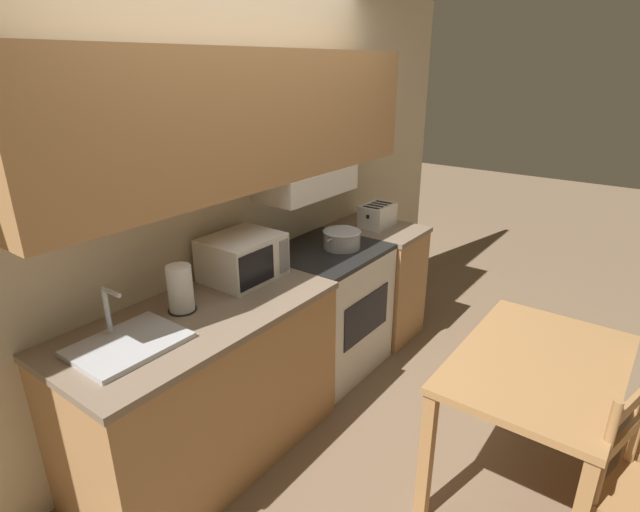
{
  "coord_description": "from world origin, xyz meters",
  "views": [
    {
      "loc": [
        -2.03,
        -2.14,
        2.04
      ],
      "look_at": [
        0.05,
        -0.59,
        1.03
      ],
      "focal_mm": 28.0,
      "sensor_mm": 36.0,
      "label": 1
    }
  ],
  "objects_px": {
    "microwave": "(243,257)",
    "stove_range": "(326,309)",
    "cooking_pot": "(342,239)",
    "toaster": "(377,216)",
    "dining_table": "(537,379)",
    "paper_towel_roll": "(180,289)",
    "sink_basin": "(128,343)"
  },
  "relations": [
    {
      "from": "toaster",
      "to": "dining_table",
      "type": "bearing_deg",
      "value": -122.73
    },
    {
      "from": "toaster",
      "to": "paper_towel_roll",
      "type": "distance_m",
      "value": 1.77
    },
    {
      "from": "cooking_pot",
      "to": "paper_towel_roll",
      "type": "relative_size",
      "value": 1.41
    },
    {
      "from": "stove_range",
      "to": "dining_table",
      "type": "relative_size",
      "value": 0.83
    },
    {
      "from": "cooking_pot",
      "to": "toaster",
      "type": "distance_m",
      "value": 0.55
    },
    {
      "from": "microwave",
      "to": "dining_table",
      "type": "relative_size",
      "value": 0.4
    },
    {
      "from": "microwave",
      "to": "paper_towel_roll",
      "type": "distance_m",
      "value": 0.48
    },
    {
      "from": "dining_table",
      "to": "microwave",
      "type": "bearing_deg",
      "value": 103.16
    },
    {
      "from": "cooking_pot",
      "to": "toaster",
      "type": "relative_size",
      "value": 1.22
    },
    {
      "from": "toaster",
      "to": "sink_basin",
      "type": "bearing_deg",
      "value": -179.98
    },
    {
      "from": "microwave",
      "to": "dining_table",
      "type": "xyz_separation_m",
      "value": [
        0.37,
        -1.56,
        -0.37
      ]
    },
    {
      "from": "stove_range",
      "to": "microwave",
      "type": "xyz_separation_m",
      "value": [
        -0.66,
        0.12,
        0.57
      ]
    },
    {
      "from": "toaster",
      "to": "sink_basin",
      "type": "distance_m",
      "value": 2.13
    },
    {
      "from": "cooking_pot",
      "to": "paper_towel_roll",
      "type": "xyz_separation_m",
      "value": [
        -1.22,
        0.13,
        0.05
      ]
    },
    {
      "from": "sink_basin",
      "to": "paper_towel_roll",
      "type": "bearing_deg",
      "value": 13.09
    },
    {
      "from": "toaster",
      "to": "sink_basin",
      "type": "xyz_separation_m",
      "value": [
        -2.13,
        -0.0,
        -0.07
      ]
    },
    {
      "from": "cooking_pot",
      "to": "toaster",
      "type": "xyz_separation_m",
      "value": [
        0.54,
        0.05,
        0.02
      ]
    },
    {
      "from": "dining_table",
      "to": "sink_basin",
      "type": "bearing_deg",
      "value": 129.96
    },
    {
      "from": "dining_table",
      "to": "stove_range",
      "type": "bearing_deg",
      "value": 78.66
    },
    {
      "from": "microwave",
      "to": "sink_basin",
      "type": "height_order",
      "value": "sink_basin"
    },
    {
      "from": "microwave",
      "to": "toaster",
      "type": "xyz_separation_m",
      "value": [
        1.29,
        -0.13,
        -0.04
      ]
    },
    {
      "from": "cooking_pot",
      "to": "paper_towel_roll",
      "type": "height_order",
      "value": "paper_towel_roll"
    },
    {
      "from": "paper_towel_roll",
      "to": "sink_basin",
      "type": "bearing_deg",
      "value": -166.91
    },
    {
      "from": "sink_basin",
      "to": "dining_table",
      "type": "distance_m",
      "value": 1.89
    },
    {
      "from": "stove_range",
      "to": "sink_basin",
      "type": "height_order",
      "value": "sink_basin"
    },
    {
      "from": "sink_basin",
      "to": "dining_table",
      "type": "height_order",
      "value": "sink_basin"
    },
    {
      "from": "sink_basin",
      "to": "toaster",
      "type": "bearing_deg",
      "value": 0.02
    },
    {
      "from": "microwave",
      "to": "stove_range",
      "type": "bearing_deg",
      "value": -10.01
    },
    {
      "from": "cooking_pot",
      "to": "sink_basin",
      "type": "xyz_separation_m",
      "value": [
        -1.59,
        0.05,
        -0.05
      ]
    },
    {
      "from": "cooking_pot",
      "to": "sink_basin",
      "type": "distance_m",
      "value": 1.59
    },
    {
      "from": "stove_range",
      "to": "toaster",
      "type": "bearing_deg",
      "value": -0.94
    },
    {
      "from": "sink_basin",
      "to": "paper_towel_roll",
      "type": "distance_m",
      "value": 0.39
    }
  ]
}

